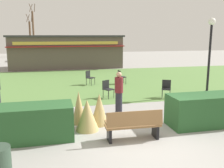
# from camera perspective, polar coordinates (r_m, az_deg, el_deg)

# --- Properties ---
(ground_plane) EXTENTS (80.00, 80.00, 0.00)m
(ground_plane) POSITION_cam_1_polar(r_m,az_deg,el_deg) (7.60, 8.20, -13.51)
(ground_plane) COLOR #999691
(lawn_patch) EXTENTS (36.00, 12.00, 0.01)m
(lawn_patch) POSITION_cam_1_polar(r_m,az_deg,el_deg) (17.43, -4.41, 0.59)
(lawn_patch) COLOR #5B8442
(lawn_patch) RESTS_ON ground_plane
(park_bench) EXTENTS (1.71, 0.57, 0.95)m
(park_bench) POSITION_cam_1_polar(r_m,az_deg,el_deg) (7.73, 4.85, -9.15)
(park_bench) COLOR olive
(park_bench) RESTS_ON ground_plane
(hedge_left) EXTENTS (2.48, 1.10, 1.07)m
(hedge_left) POSITION_cam_1_polar(r_m,az_deg,el_deg) (8.11, -17.66, -8.27)
(hedge_left) COLOR #28562B
(hedge_left) RESTS_ON ground_plane
(hedge_right) EXTENTS (2.73, 1.10, 1.10)m
(hedge_right) POSITION_cam_1_polar(r_m,az_deg,el_deg) (9.55, 20.54, -5.46)
(hedge_right) COLOR #28562B
(hedge_right) RESTS_ON ground_plane
(ornamental_grass_behind_left) EXTENTS (0.53, 0.53, 1.18)m
(ornamental_grass_behind_left) POSITION_cam_1_polar(r_m,az_deg,el_deg) (9.16, -7.47, -5.25)
(ornamental_grass_behind_left) COLOR tan
(ornamental_grass_behind_left) RESTS_ON ground_plane
(ornamental_grass_behind_right) EXTENTS (0.77, 0.77, 1.05)m
(ornamental_grass_behind_right) POSITION_cam_1_polar(r_m,az_deg,el_deg) (8.51, -5.60, -6.95)
(ornamental_grass_behind_right) COLOR tan
(ornamental_grass_behind_right) RESTS_ON ground_plane
(ornamental_grass_behind_center) EXTENTS (0.62, 0.62, 1.14)m
(ornamental_grass_behind_center) POSITION_cam_1_polar(r_m,az_deg,el_deg) (8.96, -2.86, -5.68)
(ornamental_grass_behind_center) COLOR tan
(ornamental_grass_behind_center) RESTS_ON ground_plane
(lamppost_mid) EXTENTS (0.36, 0.36, 3.99)m
(lamppost_mid) POSITION_cam_1_polar(r_m,az_deg,el_deg) (14.16, 21.18, 7.76)
(lamppost_mid) COLOR black
(lamppost_mid) RESTS_ON ground_plane
(food_kiosk) EXTENTS (10.61, 4.49, 3.11)m
(food_kiosk) POSITION_cam_1_polar(r_m,az_deg,el_deg) (25.29, -10.18, 7.24)
(food_kiosk) COLOR #594C47
(food_kiosk) RESTS_ON ground_plane
(cafe_chair_west) EXTENTS (0.59, 0.59, 0.89)m
(cafe_chair_west) POSITION_cam_1_polar(r_m,az_deg,el_deg) (13.15, 12.11, -0.71)
(cafe_chair_west) COLOR black
(cafe_chair_west) RESTS_ON ground_plane
(cafe_chair_east) EXTENTS (0.48, 0.48, 0.89)m
(cafe_chair_east) POSITION_cam_1_polar(r_m,az_deg,el_deg) (16.45, 1.98, 1.85)
(cafe_chair_east) COLOR black
(cafe_chair_east) RESTS_ON ground_plane
(cafe_chair_center) EXTENTS (0.62, 0.62, 0.89)m
(cafe_chair_center) POSITION_cam_1_polar(r_m,az_deg,el_deg) (16.23, -5.12, 1.69)
(cafe_chair_center) COLOR black
(cafe_chair_center) RESTS_ON ground_plane
(cafe_chair_north) EXTENTS (0.60, 0.60, 0.89)m
(cafe_chair_north) POSITION_cam_1_polar(r_m,az_deg,el_deg) (12.78, -1.08, -0.80)
(cafe_chair_north) COLOR black
(cafe_chair_north) RESTS_ON ground_plane
(person_strolling) EXTENTS (0.34, 0.34, 1.69)m
(person_strolling) POSITION_cam_1_polar(r_m,az_deg,el_deg) (10.25, 1.55, -1.85)
(person_strolling) COLOR #23232D
(person_strolling) RESTS_ON ground_plane
(parked_car_west_slot) EXTENTS (4.36, 2.38, 1.20)m
(parked_car_west_slot) POSITION_cam_1_polar(r_m,az_deg,el_deg) (32.93, -17.56, 6.13)
(parked_car_west_slot) COLOR black
(parked_car_west_slot) RESTS_ON ground_plane
(tree_left_bg) EXTENTS (0.91, 0.96, 7.54)m
(tree_left_bg) POSITION_cam_1_polar(r_m,az_deg,el_deg) (39.48, -17.23, 10.88)
(tree_left_bg) COLOR brown
(tree_left_bg) RESTS_ON ground_plane
(tree_right_bg) EXTENTS (0.91, 0.96, 6.15)m
(tree_right_bg) POSITION_cam_1_polar(r_m,az_deg,el_deg) (40.14, -17.88, 9.85)
(tree_right_bg) COLOR brown
(tree_right_bg) RESTS_ON ground_plane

